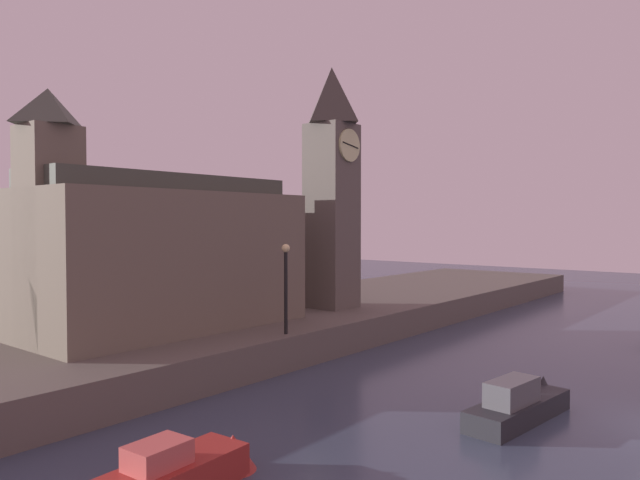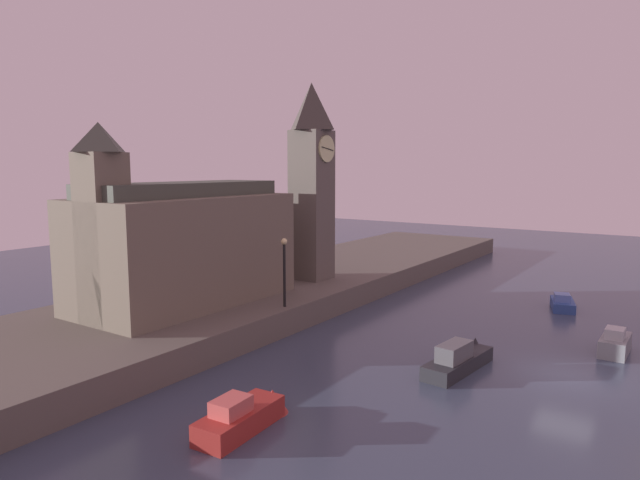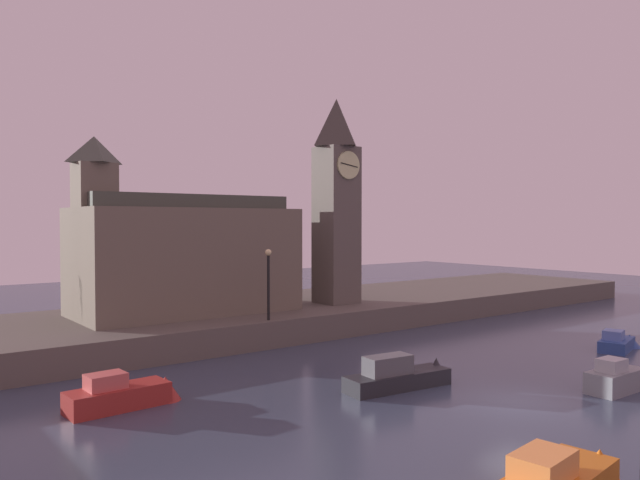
{
  "view_description": "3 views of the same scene",
  "coord_description": "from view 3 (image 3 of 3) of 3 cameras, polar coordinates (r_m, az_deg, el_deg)",
  "views": [
    {
      "loc": [
        -20.71,
        -2.6,
        6.41
      ],
      "look_at": [
        1.87,
        15.78,
        5.48
      ],
      "focal_mm": 33.08,
      "sensor_mm": 36.0,
      "label": 1
    },
    {
      "loc": [
        -26.46,
        -4.39,
        9.4
      ],
      "look_at": [
        2.5,
        15.17,
        4.81
      ],
      "focal_mm": 31.4,
      "sensor_mm": 36.0,
      "label": 2
    },
    {
      "loc": [
        -20.1,
        -13.83,
        6.93
      ],
      "look_at": [
        4.05,
        17.71,
        5.74
      ],
      "focal_mm": 34.45,
      "sensor_mm": 36.0,
      "label": 3
    }
  ],
  "objects": [
    {
      "name": "parliament_hall",
      "position": [
        37.34,
        -12.92,
        -1.33
      ],
      "size": [
        12.73,
        6.33,
        10.06
      ],
      "color": "#6B6051",
      "rests_on": "far_embankment"
    },
    {
      "name": "boat_barge_dark",
      "position": [
        26.58,
        7.92,
        -12.34
      ],
      "size": [
        5.44,
        1.86,
        1.67
      ],
      "color": "#232328",
      "rests_on": "ground"
    },
    {
      "name": "ground_plane",
      "position": [
        25.36,
        17.89,
        -14.23
      ],
      "size": [
        120.0,
        120.0,
        0.0
      ],
      "primitive_type": "plane",
      "color": "#384256"
    },
    {
      "name": "streetlamp",
      "position": [
        33.94,
        -4.82,
        -3.34
      ],
      "size": [
        0.36,
        0.36,
        3.92
      ],
      "color": "black",
      "rests_on": "far_embankment"
    },
    {
      "name": "far_embankment",
      "position": [
        39.83,
        -6.69,
        -7.22
      ],
      "size": [
        70.0,
        12.0,
        1.5
      ],
      "primitive_type": "cube",
      "color": "#5B544C",
      "rests_on": "ground"
    },
    {
      "name": "boat_tour_blue",
      "position": [
        37.4,
        26.07,
        -8.54
      ],
      "size": [
        3.74,
        2.08,
        1.14
      ],
      "color": "#2D4C93",
      "rests_on": "ground"
    },
    {
      "name": "boat_dinghy_red",
      "position": [
        24.7,
        -17.44,
        -13.46
      ],
      "size": [
        4.39,
        1.59,
        1.39
      ],
      "color": "maroon",
      "rests_on": "ground"
    },
    {
      "name": "clock_tower",
      "position": [
        40.99,
        1.54,
        3.98
      ],
      "size": [
        2.62,
        2.66,
        13.59
      ],
      "color": "#5B544C",
      "rests_on": "far_embankment"
    },
    {
      "name": "boat_cruiser_grey",
      "position": [
        28.51,
        25.97,
        -11.44
      ],
      "size": [
        3.36,
        1.26,
        1.4
      ],
      "color": "gray",
      "rests_on": "ground"
    }
  ]
}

